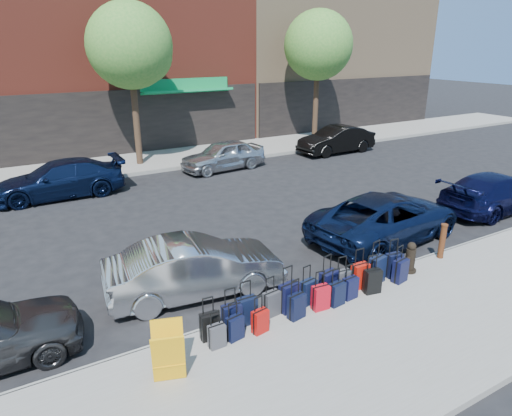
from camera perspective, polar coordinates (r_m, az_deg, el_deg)
ground at (r=14.22m, az=-4.99°, el=-3.47°), size 120.00×120.00×0.00m
sidewalk_near at (r=9.47m, az=13.09°, el=-16.58°), size 60.00×4.00×0.15m
sidewalk_far at (r=23.19m, az=-15.81°, el=5.32°), size 60.00×4.00×0.15m
curb_near at (r=10.74m, az=5.63°, el=-11.32°), size 60.00×0.08×0.15m
curb_far at (r=21.30m, az=-14.36°, el=4.19°), size 60.00×0.08×0.15m
tree_center at (r=22.21m, az=-15.12°, el=18.73°), size 3.80×3.80×7.27m
tree_right at (r=27.07m, az=8.04°, el=19.29°), size 3.80×3.80×7.27m
suitcase_front_0 at (r=9.23m, az=-5.79°, el=-14.47°), size 0.39×0.23×0.90m
suitcase_front_1 at (r=9.40m, az=-3.04°, el=-13.54°), size 0.40×0.23×0.94m
suitcase_front_2 at (r=9.61m, az=-1.10°, el=-12.68°), size 0.40×0.22×0.95m
suitcase_front_3 at (r=9.88m, az=1.96°, el=-11.85°), size 0.39×0.25×0.89m
suitcase_front_4 at (r=10.02m, az=4.18°, el=-11.07°), size 0.46×0.29×1.04m
suitcase_front_5 at (r=10.33m, az=6.52°, el=-10.39°), size 0.41×0.27×0.92m
suitcase_front_6 at (r=10.61m, az=9.04°, el=-9.41°), size 0.46×0.31×1.03m
suitcase_front_7 at (r=10.87m, az=10.77°, el=-9.02°), size 0.39×0.24×0.90m
suitcase_front_8 at (r=11.14m, az=12.85°, el=-8.26°), size 0.42×0.24×0.99m
suitcase_front_9 at (r=11.46m, az=14.86°, el=-7.46°), size 0.49×0.33×1.07m
suitcase_front_10 at (r=11.87m, az=16.82°, el=-6.82°), size 0.43×0.27×0.98m
suitcase_back_0 at (r=9.02m, az=-4.91°, el=-15.65°), size 0.32×0.19×0.76m
suitcase_back_1 at (r=9.20m, az=-2.66°, el=-14.73°), size 0.36×0.25×0.80m
suitcase_back_2 at (r=9.38m, az=0.52°, el=-13.97°), size 0.36×0.24×0.79m
suitcase_back_4 at (r=9.83m, az=5.10°, el=-12.13°), size 0.40×0.27×0.88m
suitcase_back_5 at (r=10.18m, az=8.08°, el=-11.01°), size 0.39×0.25×0.89m
suitcase_back_6 at (r=10.38m, az=10.06°, el=-10.52°), size 0.38×0.25×0.86m
suitcase_back_7 at (r=10.69m, az=11.69°, el=-9.75°), size 0.36×0.23×0.83m
suitcase_back_8 at (r=11.02m, az=14.34°, el=-8.85°), size 0.43×0.30×0.93m
suitcase_back_10 at (r=11.68m, az=17.59°, el=-7.47°), size 0.42×0.29×0.93m
fire_hydrant at (r=12.21m, az=18.73°, el=-5.94°), size 0.41×0.36×0.80m
bollard at (r=13.21m, az=22.27°, el=-3.79°), size 0.18×0.18×0.97m
display_rack at (r=8.31m, az=-10.90°, el=-17.39°), size 0.72×0.75×0.99m
car_near_1 at (r=10.84m, az=-7.62°, el=-7.39°), size 4.30×1.95×1.37m
car_near_2 at (r=14.20m, az=15.95°, el=-1.12°), size 5.41×3.02×1.43m
car_near_3 at (r=18.15m, az=27.79°, el=1.75°), size 4.70×1.96×1.36m
car_far_1 at (r=19.10m, az=-23.40°, el=3.31°), size 4.84×2.02×1.40m
car_far_2 at (r=21.51m, az=-4.12°, el=6.60°), size 4.19×2.02×1.38m
car_far_3 at (r=25.22m, az=10.00°, el=8.40°), size 4.38×1.60×1.43m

